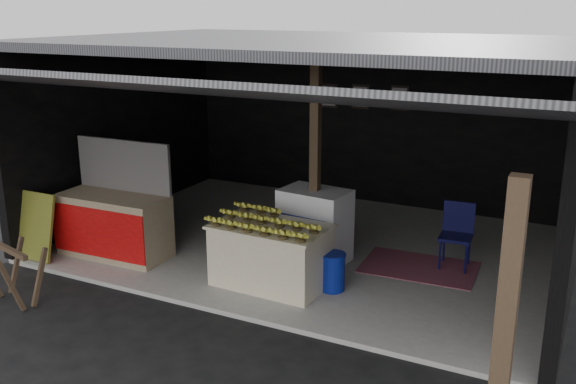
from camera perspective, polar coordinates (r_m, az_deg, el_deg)
The scene contains 13 objects.
ground at distance 7.58m, azimuth -5.88°, elevation -10.85°, with size 80.00×80.00×0.00m, color black.
concrete_slab at distance 9.58m, azimuth 2.18°, elevation -4.67°, with size 7.00×5.00×0.06m, color gray.
shophouse at distance 9.34m, azimuth 3.14°, elevation 7.92°, with size 7.40×7.29×3.02m.
banana_table at distance 8.03m, azimuth -1.51°, elevation -5.61°, with size 1.46×0.93×0.78m.
banana_pile at distance 7.87m, azimuth -1.54°, elevation -2.44°, with size 1.31×0.79×0.15m, color gold, non-canonical shape.
white_crate at distance 8.77m, azimuth 2.40°, elevation -2.98°, with size 0.96×0.71×1.00m.
neighbor_stall at distance 9.27m, azimuth -15.17°, elevation -2.61°, with size 1.57×0.75×1.60m.
green_signboard at distance 9.49m, azimuth -21.58°, elevation -2.84°, with size 0.63×0.04×0.94m, color black.
sawhorse at distance 8.33m, azimuth -23.24°, elevation -6.28°, with size 0.75×0.75×0.69m.
water_barrel at distance 7.96m, azimuth 3.99°, elevation -7.18°, with size 0.30×0.30×0.45m, color navy.
plastic_chair at distance 8.86m, azimuth 14.81°, elevation -3.23°, with size 0.44×0.44×0.88m.
magenta_rug at distance 8.85m, azimuth 11.57°, elevation -6.56°, with size 1.50×1.00×0.01m, color maroon.
picture_frames at distance 11.34m, azimuth 6.62°, elevation 8.41°, with size 1.62×0.04×0.46m.
Camera 1 is at (3.71, -5.66, 3.42)m, focal length 40.00 mm.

